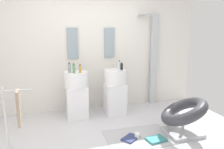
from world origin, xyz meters
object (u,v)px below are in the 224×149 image
object	(u,v)px
towel_rack	(17,110)
soap_bottle_grey	(69,68)
magazine_teal	(156,139)
shower_column	(153,58)
pedestal_sink_left	(77,94)
soap_bottle_clear	(119,65)
soap_bottle_black	(122,66)
soap_bottle_amber	(80,69)
lounge_chair	(184,114)
coffee_mug	(137,135)
magazine_navy	(130,138)
soap_bottle_green	(74,69)
pedestal_sink_right	(115,90)

from	to	relation	value
towel_rack	soap_bottle_grey	xyz separation A→B (m)	(0.83, 1.01, 0.37)
magazine_teal	shower_column	bearing A→B (deg)	57.57
pedestal_sink_left	towel_rack	world-z (taller)	pedestal_sink_left
pedestal_sink_left	soap_bottle_clear	xyz separation A→B (m)	(0.89, 0.05, 0.52)
soap_bottle_black	soap_bottle_amber	distance (m)	0.85
pedestal_sink_left	lounge_chair	bearing A→B (deg)	-37.90
towel_rack	coffee_mug	size ratio (longest dim) A/B	10.51
soap_bottle_clear	magazine_navy	bearing A→B (deg)	-99.44
coffee_mug	soap_bottle_black	xyz separation A→B (m)	(0.12, 1.14, 0.93)
lounge_chair	coffee_mug	world-z (taller)	lounge_chair
soap_bottle_black	soap_bottle_grey	bearing A→B (deg)	-179.37
shower_column	soap_bottle_amber	distance (m)	1.81
lounge_chair	soap_bottle_black	world-z (taller)	soap_bottle_black
soap_bottle_clear	soap_bottle_green	bearing A→B (deg)	-169.83
soap_bottle_green	soap_bottle_amber	distance (m)	0.12
lounge_chair	soap_bottle_grey	xyz separation A→B (m)	(-1.71, 1.19, 0.65)
soap_bottle_black	soap_bottle_clear	world-z (taller)	soap_bottle_clear
pedestal_sink_left	soap_bottle_green	size ratio (longest dim) A/B	5.57
soap_bottle_black	soap_bottle_grey	world-z (taller)	soap_bottle_grey
shower_column	magazine_navy	world-z (taller)	shower_column
magazine_navy	soap_bottle_grey	distance (m)	1.70
shower_column	soap_bottle_clear	xyz separation A→B (m)	(-0.92, -0.32, -0.08)
lounge_chair	soap_bottle_clear	world-z (taller)	soap_bottle_clear
soap_bottle_amber	soap_bottle_clear	bearing A→B (deg)	11.19
coffee_mug	soap_bottle_amber	world-z (taller)	soap_bottle_amber
pedestal_sink_right	soap_bottle_grey	size ratio (longest dim) A/B	5.36
lounge_chair	soap_bottle_clear	xyz separation A→B (m)	(-0.70, 1.28, 0.65)
soap_bottle_green	soap_bottle_amber	xyz separation A→B (m)	(0.12, 0.01, -0.01)
pedestal_sink_right	soap_bottle_clear	bearing A→B (deg)	25.22
soap_bottle_black	soap_bottle_amber	world-z (taller)	soap_bottle_amber
coffee_mug	pedestal_sink_left	bearing A→B (deg)	124.06
soap_bottle_green	soap_bottle_black	world-z (taller)	soap_bottle_green
towel_rack	soap_bottle_clear	xyz separation A→B (m)	(1.84, 1.11, 0.37)
towel_rack	soap_bottle_clear	world-z (taller)	soap_bottle_clear
magazine_teal	coffee_mug	size ratio (longest dim) A/B	3.20
magazine_navy	soap_bottle_clear	size ratio (longest dim) A/B	1.57
shower_column	soap_bottle_amber	world-z (taller)	shower_column
magazine_teal	magazine_navy	xyz separation A→B (m)	(-0.37, 0.16, -0.00)
magazine_navy	soap_bottle_green	bearing A→B (deg)	87.34
soap_bottle_green	soap_bottle_clear	size ratio (longest dim) A/B	1.00
lounge_chair	soap_bottle_amber	world-z (taller)	soap_bottle_amber
pedestal_sink_left	pedestal_sink_right	xyz separation A→B (m)	(0.78, 0.00, 0.00)
soap_bottle_amber	coffee_mug	bearing A→B (deg)	-55.43
pedestal_sink_left	shower_column	xyz separation A→B (m)	(1.80, 0.37, 0.60)
soap_bottle_black	soap_bottle_grey	xyz separation A→B (m)	(-1.04, -0.01, 0.02)
shower_column	pedestal_sink_right	bearing A→B (deg)	-160.11
pedestal_sink_right	shower_column	distance (m)	1.24
lounge_chair	soap_bottle_green	xyz separation A→B (m)	(-1.64, 1.11, 0.65)
magazine_teal	soap_bottle_clear	bearing A→B (deg)	88.35
pedestal_sink_left	lounge_chair	distance (m)	2.01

